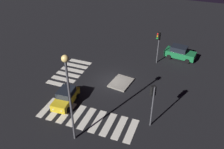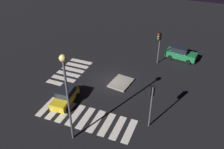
{
  "view_description": "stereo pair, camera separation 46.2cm",
  "coord_description": "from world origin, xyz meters",
  "views": [
    {
      "loc": [
        22.07,
        8.5,
        16.37
      ],
      "look_at": [
        0.0,
        0.0,
        1.0
      ],
      "focal_mm": 37.75,
      "sensor_mm": 36.0,
      "label": 1
    },
    {
      "loc": [
        21.9,
        8.93,
        16.37
      ],
      "look_at": [
        0.0,
        0.0,
        1.0
      ],
      "focal_mm": 37.75,
      "sensor_mm": 36.0,
      "label": 2
    }
  ],
  "objects": [
    {
      "name": "car_yellow",
      "position": [
        5.61,
        -3.08,
        0.82
      ],
      "size": [
        3.93,
        2.04,
        1.67
      ],
      "rotation": [
        0.0,
        0.0,
        0.08
      ],
      "color": "gold",
      "rests_on": "ground"
    },
    {
      "name": "crosswalk_side",
      "position": [
        6.93,
        0.0,
        0.01
      ],
      "size": [
        3.2,
        9.9,
        0.02
      ],
      "color": "silver",
      "rests_on": "ground"
    },
    {
      "name": "ground_plane",
      "position": [
        0.0,
        0.0,
        0.0
      ],
      "size": [
        80.0,
        80.0,
        0.0
      ],
      "primitive_type": "plane",
      "color": "black"
    },
    {
      "name": "street_lamp",
      "position": [
        9.61,
        0.11,
        5.7
      ],
      "size": [
        0.56,
        0.56,
        8.48
      ],
      "color": "#47474C",
      "rests_on": "ground"
    },
    {
      "name": "traffic_island",
      "position": [
        -0.02,
        1.17,
        0.09
      ],
      "size": [
        3.23,
        2.59,
        0.18
      ],
      "color": "gray",
      "rests_on": "ground"
    },
    {
      "name": "traffic_light_west",
      "position": [
        -6.35,
        4.02,
        3.43
      ],
      "size": [
        0.53,
        0.54,
        4.52
      ],
      "rotation": [
        0.0,
        0.0,
        -0.56
      ],
      "color": "#47474C",
      "rests_on": "ground"
    },
    {
      "name": "crosswalk_near",
      "position": [
        -0.0,
        -5.8,
        0.01
      ],
      "size": [
        6.45,
        3.2,
        0.02
      ],
      "color": "silver",
      "rests_on": "ground"
    },
    {
      "name": "traffic_light_north",
      "position": [
        5.47,
        5.96,
        3.4
      ],
      "size": [
        0.54,
        0.53,
        4.49
      ],
      "rotation": [
        0.0,
        0.0,
        -2.31
      ],
      "color": "#47474C",
      "rests_on": "ground"
    },
    {
      "name": "car_green",
      "position": [
        -8.84,
        6.84,
        0.9
      ],
      "size": [
        2.45,
        4.39,
        1.83
      ],
      "rotation": [
        0.0,
        0.0,
        1.42
      ],
      "color": "#196B38",
      "rests_on": "ground"
    }
  ]
}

